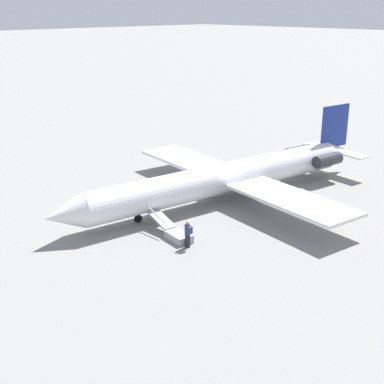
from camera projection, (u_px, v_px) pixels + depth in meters
name	position (u px, v px, depth m)	size (l,w,h in m)	color
ground_plane	(223.00, 200.00, 40.92)	(600.00, 600.00, 0.00)	gray
airplane_main	(232.00, 176.00, 40.80)	(28.62, 21.98, 6.06)	silver
boarding_stairs	(175.00, 233.00, 34.15)	(1.56, 4.12, 1.57)	#99999E
passenger	(188.00, 232.00, 32.67)	(0.37, 0.56, 1.74)	#23232D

